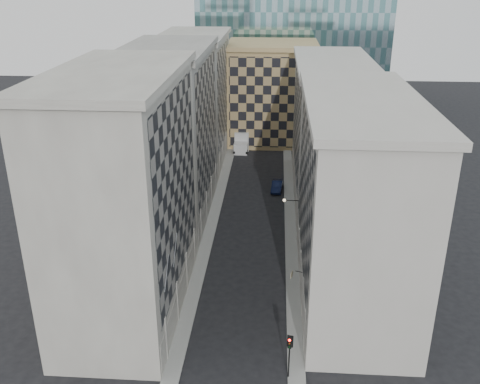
% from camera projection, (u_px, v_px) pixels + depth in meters
% --- Properties ---
extents(sidewalk_west, '(1.50, 100.00, 0.15)m').
position_uv_depth(sidewalk_west, '(212.00, 222.00, 71.84)').
color(sidewalk_west, gray).
rests_on(sidewalk_west, ground).
extents(sidewalk_east, '(1.50, 100.00, 0.15)m').
position_uv_depth(sidewalk_east, '(290.00, 224.00, 71.17)').
color(sidewalk_east, gray).
rests_on(sidewalk_east, ground).
extents(bldg_left_a, '(10.80, 22.80, 23.70)m').
position_uv_depth(bldg_left_a, '(127.00, 197.00, 50.16)').
color(bldg_left_a, '#9A958B').
rests_on(bldg_left_a, ground).
extents(bldg_left_b, '(10.80, 22.80, 22.70)m').
position_uv_depth(bldg_left_b, '(171.00, 134.00, 70.57)').
color(bldg_left_b, gray).
rests_on(bldg_left_b, ground).
extents(bldg_left_c, '(10.80, 22.80, 21.70)m').
position_uv_depth(bldg_left_c, '(195.00, 100.00, 90.98)').
color(bldg_left_c, '#9A958B').
rests_on(bldg_left_c, ground).
extents(bldg_right_a, '(10.80, 26.80, 20.70)m').
position_uv_depth(bldg_right_a, '(354.00, 201.00, 53.04)').
color(bldg_right_a, '#B2ADA3').
rests_on(bldg_right_a, ground).
extents(bldg_right_b, '(10.80, 28.80, 19.70)m').
position_uv_depth(bldg_right_b, '(330.00, 129.00, 78.04)').
color(bldg_right_b, '#B2ADA3').
rests_on(bldg_right_b, ground).
extents(tan_block, '(16.80, 14.80, 18.80)m').
position_uv_depth(tan_block, '(272.00, 93.00, 102.55)').
color(tan_block, tan).
rests_on(tan_block, ground).
extents(flagpoles_left, '(0.10, 6.33, 2.33)m').
position_uv_depth(flagpoles_left, '(171.00, 261.00, 46.74)').
color(flagpoles_left, gray).
rests_on(flagpoles_left, ground).
extents(bracket_lamp, '(1.98, 0.36, 0.36)m').
position_uv_depth(bracket_lamp, '(286.00, 200.00, 63.33)').
color(bracket_lamp, black).
rests_on(bracket_lamp, ground).
extents(traffic_light, '(0.51, 0.47, 4.06)m').
position_uv_depth(traffic_light, '(290.00, 348.00, 43.55)').
color(traffic_light, black).
rests_on(traffic_light, sidewalk_east).
extents(box_truck, '(2.75, 6.45, 3.51)m').
position_uv_depth(box_truck, '(242.00, 142.00, 99.95)').
color(box_truck, silver).
rests_on(box_truck, ground).
extents(dark_car, '(1.92, 4.58, 1.47)m').
position_uv_depth(dark_car, '(277.00, 186.00, 81.89)').
color(dark_car, '#0F183A').
rests_on(dark_car, ground).
extents(shop_sign, '(1.17, 0.62, 0.70)m').
position_uv_depth(shop_sign, '(292.00, 274.00, 52.55)').
color(shop_sign, black).
rests_on(shop_sign, ground).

